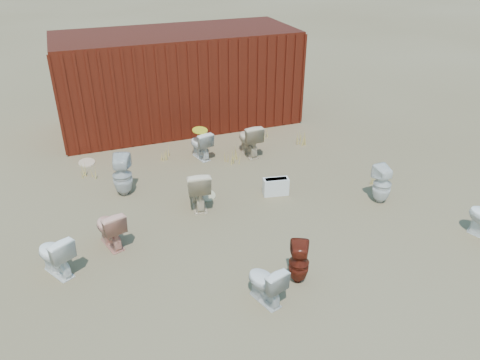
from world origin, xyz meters
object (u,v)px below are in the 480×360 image
object	(u,v)px
toilet_back_a	(122,175)
toilet_back_yellowlid	(201,144)
toilet_front_pink	(110,228)
toilet_back_beige_right	(249,139)
toilet_front_maroon	(299,263)
toilet_back_e	(382,184)
loose_tank	(276,187)
toilet_back_beige_left	(198,188)
shipping_container	(179,79)
toilet_front_a	(55,255)
toilet_front_c	(265,283)

from	to	relation	value
toilet_back_a	toilet_back_yellowlid	distance (m)	2.18
toilet_front_pink	toilet_back_beige_right	world-z (taller)	toilet_back_beige_right
toilet_front_maroon	toilet_back_e	world-z (taller)	toilet_back_e
loose_tank	toilet_front_maroon	bearing A→B (deg)	-96.53
toilet_back_beige_left	toilet_back_e	distance (m)	3.50
shipping_container	toilet_back_beige_right	xyz separation A→B (m)	(0.99, -2.55, -0.81)
shipping_container	toilet_front_a	bearing A→B (deg)	-121.14
toilet_front_maroon	toilet_back_yellowlid	bearing A→B (deg)	-61.77
toilet_back_yellowlid	toilet_front_pink	bearing A→B (deg)	36.17
toilet_back_beige_left	loose_tank	size ratio (longest dim) A/B	1.57
toilet_back_a	toilet_back_e	distance (m)	5.02
toilet_front_a	toilet_back_yellowlid	distance (m)	4.49
toilet_back_a	toilet_back_beige_left	bearing A→B (deg)	160.16
toilet_front_pink	toilet_front_maroon	bearing A→B (deg)	126.34
toilet_back_e	toilet_back_beige_left	bearing A→B (deg)	-21.03
toilet_back_beige_right	toilet_back_yellowlid	world-z (taller)	toilet_back_beige_right
shipping_container	toilet_front_maroon	xyz separation A→B (m)	(0.06, -6.93, -0.86)
shipping_container	toilet_front_pink	world-z (taller)	shipping_container
toilet_back_yellowlid	toilet_front_c	bearing A→B (deg)	71.62
toilet_front_a	toilet_front_maroon	bearing A→B (deg)	126.51
toilet_back_beige_left	loose_tank	distance (m)	1.57
toilet_back_beige_left	toilet_back_a	bearing A→B (deg)	-28.12
toilet_front_a	toilet_back_beige_right	xyz separation A→B (m)	(4.30, 2.93, 0.04)
toilet_back_beige_right	toilet_back_yellowlid	xyz separation A→B (m)	(-1.11, 0.22, -0.05)
toilet_back_beige_left	toilet_back_beige_right	xyz separation A→B (m)	(1.74, 1.79, -0.01)
shipping_container	toilet_front_pink	size ratio (longest dim) A/B	8.74
toilet_back_yellowlid	toilet_back_a	bearing A→B (deg)	16.50
toilet_front_maroon	toilet_back_a	xyz separation A→B (m)	(-2.07, 3.52, 0.08)
toilet_back_yellowlid	toilet_back_beige_right	bearing A→B (deg)	155.79
toilet_front_a	toilet_back_yellowlid	xyz separation A→B (m)	(3.19, 3.15, -0.01)
shipping_container	toilet_front_c	size ratio (longest dim) A/B	9.40
toilet_front_c	loose_tank	size ratio (longest dim) A/B	1.28
toilet_front_c	toilet_back_beige_left	bearing A→B (deg)	-103.66
toilet_back_beige_left	toilet_back_e	world-z (taller)	toilet_back_beige_left
toilet_front_pink	toilet_back_beige_right	bearing A→B (deg)	-160.85
toilet_back_beige_right	toilet_back_yellowlid	bearing A→B (deg)	-13.08
toilet_front_c	toilet_front_maroon	size ratio (longest dim) A/B	0.95
toilet_back_e	toilet_back_a	bearing A→B (deg)	-26.83
toilet_front_a	toilet_back_beige_right	size ratio (longest dim) A/B	0.89
toilet_front_maroon	toilet_back_a	distance (m)	4.09
toilet_front_a	toilet_back_beige_right	world-z (taller)	toilet_back_beige_right
toilet_front_a	toilet_front_maroon	size ratio (longest dim) A/B	1.02
loose_tank	toilet_back_beige_right	bearing A→B (deg)	94.82
toilet_front_c	toilet_back_e	distance (m)	3.60
toilet_front_c	toilet_front_maroon	distance (m)	0.67
shipping_container	toilet_back_a	bearing A→B (deg)	-120.54
toilet_front_pink	shipping_container	bearing A→B (deg)	-132.66
toilet_front_pink	toilet_front_maroon	distance (m)	3.15
toilet_front_maroon	shipping_container	bearing A→B (deg)	-63.47
toilet_front_a	toilet_back_e	distance (m)	5.90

